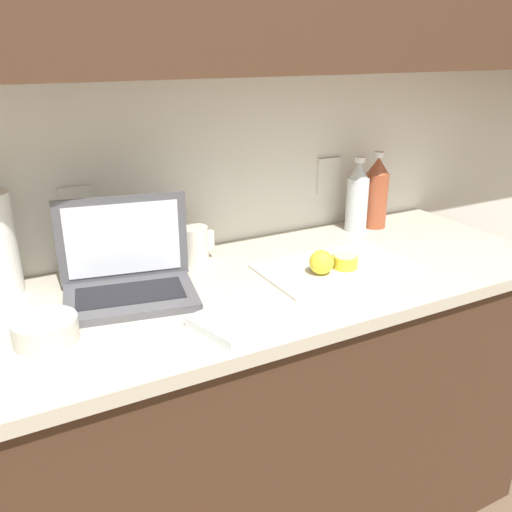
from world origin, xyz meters
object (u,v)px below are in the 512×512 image
Objects in this scene: cutting_board at (336,268)px; bottle_oil_tall at (376,193)px; knife at (335,259)px; bowl_white at (45,330)px; lemon_half_cut at (345,262)px; bottle_green_soda at (357,197)px; lemon_whole_beside at (321,262)px; measuring_cup at (194,244)px; laptop at (127,273)px.

bottle_oil_tall reaches higher than cutting_board.
knife is 2.10× the size of bowl_white.
lemon_half_cut is 0.28× the size of bottle_green_soda.
bottle_oil_tall is at bearing 14.32° from bowl_white.
lemon_half_cut is 0.27× the size of bottle_oil_tall.
lemon_whole_beside is at bearing -177.70° from lemon_half_cut.
bottle_green_soda reaches higher than bowl_white.
measuring_cup is at bearing 131.00° from knife.
lemon_whole_beside is at bearing 0.91° from bowl_white.
laptop is 0.84× the size of cutting_board.
bottle_green_soda is at bearing 24.41° from knife.
lemon_half_cut is (-0.00, -0.05, 0.01)m from knife.
lemon_half_cut is 0.44m from bottle_oil_tall.
laptop is at bearing -171.38° from bottle_oil_tall.
measuring_cup reaches higher than bowl_white.
laptop is at bearing 34.16° from bowl_white.
bottle_oil_tall is at bearing 33.85° from lemon_whole_beside.
bowl_white is (-0.46, -0.28, -0.03)m from measuring_cup.
laptop reaches higher than measuring_cup.
lemon_whole_beside is (0.50, -0.14, -0.02)m from laptop.
measuring_cup is (-0.68, -0.01, -0.07)m from bottle_oil_tall.
lemon_half_cut is at bearing -110.97° from knife.
bottle_oil_tall is at bearing 0.88° from measuring_cup.
bottle_green_soda is at bearing 0.99° from measuring_cup.
bottle_green_soda reaches higher than cutting_board.
cutting_board is 6.13× the size of lemon_half_cut.
laptop reaches higher than cutting_board.
lemon_whole_beside is 0.27× the size of bottle_green_soda.
bottle_green_soda reaches higher than knife.
measuring_cup is (-0.34, 0.25, 0.05)m from cutting_board.
knife is at bearing 2.56° from laptop.
lemon_whole_beside is 0.51m from bottle_oil_tall.
knife is 4.26× the size of lemon_whole_beside.
bowl_white is (-0.81, -0.07, 0.01)m from knife.
bottle_green_soda is 0.61m from measuring_cup.
bowl_white is at bearing -179.09° from lemon_whole_beside.
cutting_board is 0.08m from lemon_whole_beside.
lemon_half_cut reaches higher than cutting_board.
knife is 0.35m from bottle_green_soda.
cutting_board is 3.12× the size of bowl_white.
laptop is 1.44× the size of bottle_green_soda.
bottle_green_soda is at bearing 43.73° from cutting_board.
cutting_board is at bearing -143.68° from bottle_oil_tall.
cutting_board is at bearing 2.53° from bowl_white.
bottle_oil_tall is 2.46× the size of measuring_cup.
lemon_whole_beside reaches higher than knife.
measuring_cup is (0.23, 0.13, -0.01)m from laptop.
bottle_green_soda reaches higher than lemon_whole_beside.
measuring_cup is at bearing -179.12° from bottle_oil_tall.
bowl_white is at bearing -177.47° from cutting_board.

